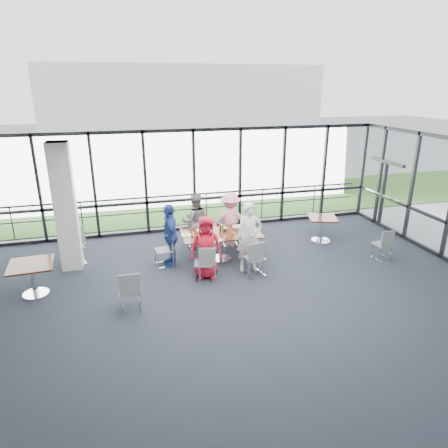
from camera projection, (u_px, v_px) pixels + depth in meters
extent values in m
cube|color=#20242F|center=(241.00, 307.00, 8.46)|extent=(12.00, 10.00, 0.02)
cube|color=silver|center=(244.00, 156.00, 7.39)|extent=(12.00, 10.00, 0.04)
cube|color=silver|center=(421.00, 443.00, 3.37)|extent=(12.00, 0.10, 3.20)
cube|color=white|center=(194.00, 181.00, 12.48)|extent=(12.00, 0.10, 3.20)
cube|color=black|center=(383.00, 195.00, 12.99)|extent=(0.12, 1.60, 2.10)
cube|color=silver|center=(65.00, 207.00, 9.77)|extent=(0.50, 0.50, 3.20)
cube|color=gray|center=(173.00, 191.00, 17.57)|extent=(80.00, 70.00, 0.02)
cube|color=#365723|center=(181.00, 203.00, 15.74)|extent=(80.00, 5.00, 0.01)
cube|color=silver|center=(180.00, 100.00, 37.57)|extent=(24.00, 10.00, 6.00)
cylinder|color=#2D2D33|center=(192.00, 209.00, 13.39)|extent=(12.00, 0.06, 0.06)
cube|color=#3C180E|center=(221.00, 234.00, 10.52)|extent=(2.09, 1.20, 0.04)
cylinder|color=silver|center=(221.00, 247.00, 10.65)|extent=(0.12, 0.12, 0.71)
cylinder|color=silver|center=(221.00, 258.00, 10.76)|extent=(0.56, 0.56, 0.03)
cube|color=#3C180E|center=(31.00, 265.00, 8.71)|extent=(0.98, 0.98, 0.04)
cylinder|color=silver|center=(34.00, 280.00, 8.84)|extent=(0.12, 0.12, 0.71)
cube|color=#3C180E|center=(323.00, 218.00, 11.75)|extent=(1.00, 1.00, 0.04)
cylinder|color=silver|center=(322.00, 230.00, 11.88)|extent=(0.12, 0.12, 0.71)
imported|color=red|center=(206.00, 247.00, 9.52)|extent=(0.83, 0.61, 1.55)
imported|color=silver|center=(249.00, 237.00, 9.86)|extent=(0.69, 0.54, 1.76)
imported|color=slate|center=(195.00, 221.00, 11.24)|extent=(0.79, 0.50, 1.60)
imported|color=pink|center=(230.00, 220.00, 11.34)|extent=(1.13, 0.75, 1.61)
imported|color=#26418F|center=(170.00, 235.00, 10.17)|extent=(0.53, 0.96, 1.64)
cylinder|color=white|center=(202.00, 239.00, 10.07)|extent=(0.25, 0.25, 0.01)
cylinder|color=white|center=(248.00, 236.00, 10.26)|extent=(0.28, 0.28, 0.01)
cylinder|color=white|center=(201.00, 230.00, 10.70)|extent=(0.26, 0.26, 0.01)
cylinder|color=white|center=(237.00, 226.00, 10.97)|extent=(0.27, 0.27, 0.01)
cylinder|color=white|center=(186.00, 235.00, 10.33)|extent=(0.26, 0.26, 0.01)
cylinder|color=white|center=(213.00, 235.00, 10.20)|extent=(0.07, 0.07, 0.14)
cylinder|color=white|center=(235.00, 232.00, 10.36)|extent=(0.07, 0.07, 0.14)
cylinder|color=white|center=(221.00, 227.00, 10.76)|extent=(0.07, 0.07, 0.14)
cylinder|color=white|center=(193.00, 235.00, 10.19)|extent=(0.07, 0.07, 0.14)
cube|color=beige|center=(217.00, 240.00, 10.01)|extent=(0.39, 0.34, 0.00)
cube|color=beige|center=(256.00, 235.00, 10.36)|extent=(0.29, 0.21, 0.00)
cube|color=beige|center=(222.00, 228.00, 10.87)|extent=(0.34, 0.29, 0.00)
cube|color=black|center=(224.00, 230.00, 10.63)|extent=(0.10, 0.07, 0.04)
cylinder|color=#AF1300|center=(220.00, 229.00, 10.56)|extent=(0.06, 0.06, 0.18)
cylinder|color=#27782E|center=(223.00, 229.00, 10.52)|extent=(0.05, 0.05, 0.20)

